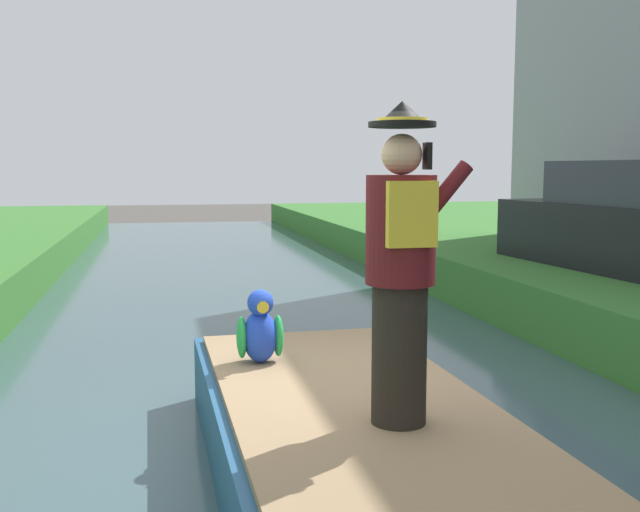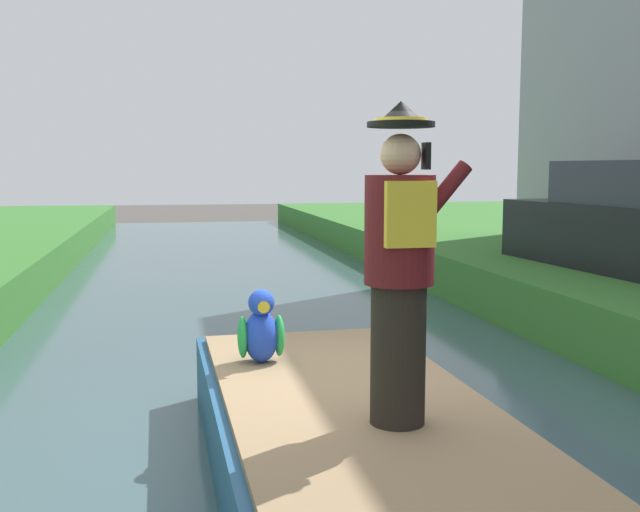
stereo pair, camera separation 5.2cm
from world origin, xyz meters
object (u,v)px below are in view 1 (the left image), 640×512
parrot_plush (260,331)px  person_pirate (401,266)px  boat (352,440)px  parked_car_dark (626,223)px

parrot_plush → person_pirate: bearing=-68.0°
boat → person_pirate: bearing=-77.1°
boat → person_pirate: (0.13, -0.58, 1.23)m
boat → parked_car_dark: size_ratio=1.03×
person_pirate → parked_car_dark: bearing=39.0°
boat → parrot_plush: size_ratio=7.41×
parked_car_dark → parrot_plush: bearing=-146.7°
boat → parked_car_dark: (5.19, 4.66, 1.02)m
boat → person_pirate: size_ratio=2.28×
parrot_plush → parked_car_dark: parked_car_dark is taller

